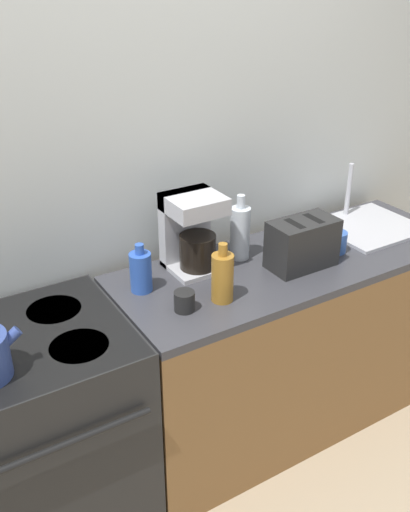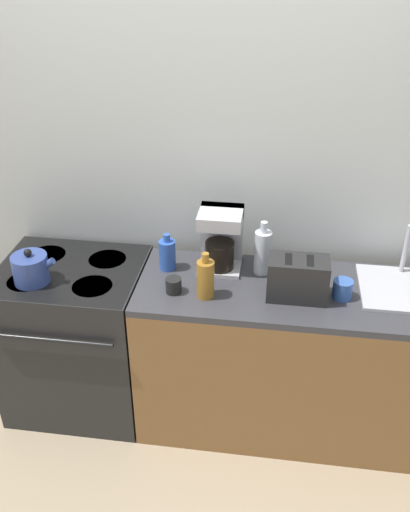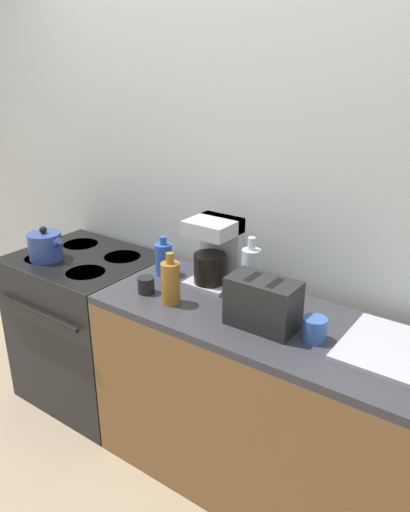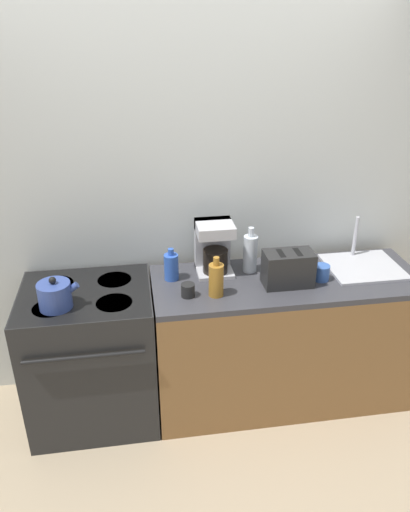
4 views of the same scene
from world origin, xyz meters
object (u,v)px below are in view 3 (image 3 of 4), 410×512
at_px(bottle_clear, 251,273).
at_px(cup_black, 146,285).
at_px(bottle_blue, 164,258).
at_px(kettle, 45,246).
at_px(bottle_amber, 170,282).
at_px(stove, 90,326).
at_px(coffee_maker, 215,251).
at_px(toaster, 263,303).
at_px(cup_blue, 314,329).

distance_m(bottle_clear, cup_black, 0.49).
relative_size(bottle_clear, bottle_blue, 1.44).
xyz_separation_m(kettle, bottle_clear, (1.14, 0.25, 0.05)).
bearing_deg(bottle_amber, stove, 169.40).
bearing_deg(bottle_amber, cup_black, 175.68).
xyz_separation_m(coffee_maker, bottle_blue, (-0.27, -0.07, -0.08)).
height_order(stove, toaster, toaster).
height_order(bottle_clear, bottle_amber, bottle_clear).
xyz_separation_m(kettle, toaster, (1.32, 0.05, 0.03)).
bearing_deg(stove, cup_blue, -2.40).
height_order(bottle_blue, cup_black, bottle_blue).
relative_size(coffee_maker, cup_blue, 3.44).
xyz_separation_m(bottle_blue, cup_black, (0.07, -0.21, -0.05)).
relative_size(stove, cup_blue, 9.38).
bearing_deg(bottle_amber, toaster, 7.44).
bearing_deg(stove, cup_black, -12.26).
xyz_separation_m(toaster, cup_blue, (0.22, 0.02, -0.06)).
bearing_deg(kettle, bottle_blue, 18.75).
bearing_deg(toaster, cup_blue, 6.14).
bearing_deg(cup_blue, bottle_blue, 170.65).
relative_size(kettle, cup_blue, 2.37).
bearing_deg(bottle_blue, coffee_maker, 14.04).
xyz_separation_m(coffee_maker, bottle_amber, (-0.04, -0.29, -0.07)).
distance_m(kettle, toaster, 1.32).
bearing_deg(cup_black, kettle, -179.50).
relative_size(toaster, coffee_maker, 0.88).
bearing_deg(cup_blue, kettle, -177.22).
bearing_deg(cup_black, stove, 167.74).
bearing_deg(bottle_blue, stove, -170.35).
bearing_deg(toaster, kettle, -177.77).
distance_m(coffee_maker, bottle_amber, 0.30).
relative_size(coffee_maker, bottle_clear, 1.13).
xyz_separation_m(cup_black, cup_blue, (0.81, 0.07, 0.01)).
bearing_deg(bottle_amber, bottle_blue, 135.64).
xyz_separation_m(bottle_amber, cup_blue, (0.66, 0.08, -0.05)).
bearing_deg(kettle, bottle_amber, -0.37).
distance_m(stove, toaster, 1.30).
height_order(toaster, coffee_maker, coffee_maker).
bearing_deg(bottle_clear, bottle_blue, -176.29).
distance_m(kettle, bottle_amber, 0.88).
bearing_deg(bottle_clear, cup_blue, -24.07).
bearing_deg(kettle, cup_blue, 2.78).
bearing_deg(stove, kettle, -135.81).
bearing_deg(stove, bottle_amber, -10.60).
xyz_separation_m(toaster, cup_black, (-0.60, -0.05, -0.07)).
distance_m(stove, cup_blue, 1.48).
bearing_deg(cup_blue, stove, 177.60).
xyz_separation_m(bottle_clear, cup_black, (-0.42, -0.25, -0.08)).
distance_m(bottle_blue, cup_blue, 0.90).
height_order(bottle_amber, bottle_blue, bottle_amber).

